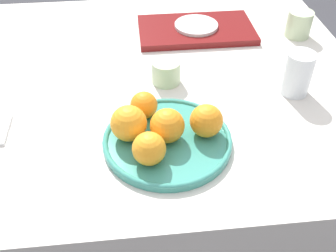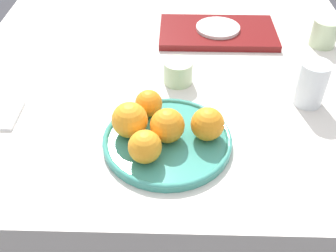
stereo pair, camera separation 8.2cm
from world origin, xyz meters
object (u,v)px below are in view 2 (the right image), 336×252
at_px(orange_1, 149,103).
at_px(water_glass, 312,84).
at_px(side_plate, 218,28).
at_px(cup_0, 178,72).
at_px(orange_3, 130,120).
at_px(fruit_platter, 168,140).
at_px(orange_4, 207,124).
at_px(cup_1, 324,33).
at_px(orange_0, 170,126).
at_px(orange_2, 145,147).
at_px(serving_tray, 218,32).

height_order(orange_1, water_glass, water_glass).
relative_size(orange_1, side_plate, 0.46).
xyz_separation_m(orange_1, cup_0, (0.07, 0.15, -0.01)).
xyz_separation_m(orange_3, water_glass, (0.42, 0.14, 0.00)).
relative_size(fruit_platter, orange_4, 3.90).
distance_m(fruit_platter, cup_1, 0.63).
bearing_deg(cup_1, orange_0, -135.41).
bearing_deg(orange_2, water_glass, 29.57).
distance_m(serving_tray, cup_1, 0.31).
bearing_deg(orange_1, cup_0, 66.47).
height_order(fruit_platter, serving_tray, same).
bearing_deg(orange_2, serving_tray, 71.48).
xyz_separation_m(fruit_platter, orange_1, (-0.05, 0.08, 0.03)).
xyz_separation_m(orange_3, cup_1, (0.53, 0.43, -0.01)).
xyz_separation_m(serving_tray, side_plate, (0.00, 0.00, 0.01)).
xyz_separation_m(fruit_platter, orange_3, (-0.08, 0.01, 0.04)).
distance_m(orange_2, water_glass, 0.44).
xyz_separation_m(orange_0, serving_tray, (0.14, 0.49, -0.04)).
height_order(orange_0, water_glass, water_glass).
relative_size(orange_3, cup_0, 1.05).
height_order(orange_2, cup_0, orange_2).
distance_m(orange_0, serving_tray, 0.51).
distance_m(orange_3, water_glass, 0.44).
distance_m(fruit_platter, orange_2, 0.08).
xyz_separation_m(orange_4, water_glass, (0.25, 0.15, 0.01)).
xyz_separation_m(orange_3, cup_0, (0.10, 0.22, -0.02)).
distance_m(orange_1, orange_2, 0.14).
relative_size(water_glass, cup_1, 1.40).
bearing_deg(cup_1, side_plate, 170.34).
xyz_separation_m(fruit_platter, cup_1, (0.45, 0.44, 0.03)).
height_order(water_glass, serving_tray, water_glass).
relative_size(orange_3, orange_4, 1.08).
height_order(orange_0, orange_1, orange_0).
xyz_separation_m(orange_0, orange_3, (-0.09, 0.01, 0.00)).
bearing_deg(orange_0, water_glass, 24.82).
height_order(orange_2, orange_3, orange_3).
bearing_deg(orange_0, orange_3, 170.65).
bearing_deg(orange_2, orange_1, 90.66).
xyz_separation_m(orange_4, side_plate, (0.06, 0.48, -0.02)).
bearing_deg(cup_0, orange_2, -102.27).
height_order(orange_3, serving_tray, orange_3).
height_order(orange_0, orange_2, orange_0).
bearing_deg(water_glass, orange_4, -150.06).
height_order(fruit_platter, side_plate, side_plate).
bearing_deg(orange_3, cup_0, 65.15).
relative_size(water_glass, serving_tray, 0.31).
relative_size(orange_4, serving_tray, 0.20).
height_order(fruit_platter, orange_0, orange_0).
xyz_separation_m(water_glass, side_plate, (-0.20, 0.34, -0.03)).
bearing_deg(orange_1, fruit_platter, -60.91).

